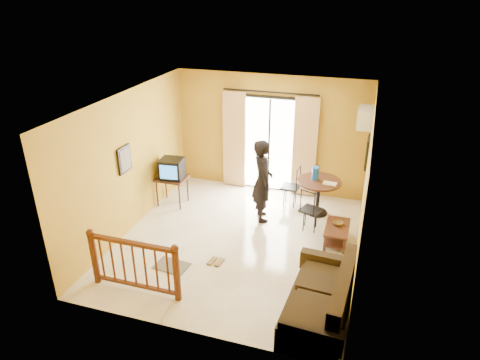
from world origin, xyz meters
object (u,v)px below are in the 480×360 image
(dining_table, at_px, (319,187))
(coffee_table, at_px, (337,232))
(television, at_px, (172,168))
(standing_person, at_px, (262,181))
(sofa, at_px, (323,302))

(dining_table, distance_m, coffee_table, 1.25)
(television, relative_size, standing_person, 0.30)
(television, relative_size, coffee_table, 0.67)
(dining_table, relative_size, sofa, 0.50)
(sofa, bearing_deg, coffee_table, 94.13)
(dining_table, bearing_deg, standing_person, -152.01)
(television, relative_size, dining_table, 0.57)
(sofa, bearing_deg, standing_person, 125.28)
(coffee_table, bearing_deg, dining_table, 116.33)
(television, bearing_deg, standing_person, -6.59)
(television, bearing_deg, sofa, -41.72)
(television, xyz_separation_m, sofa, (3.73, -2.74, -0.55))
(dining_table, relative_size, standing_person, 0.53)
(sofa, bearing_deg, television, 147.63)
(television, xyz_separation_m, standing_person, (2.09, -0.04, 0.01))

